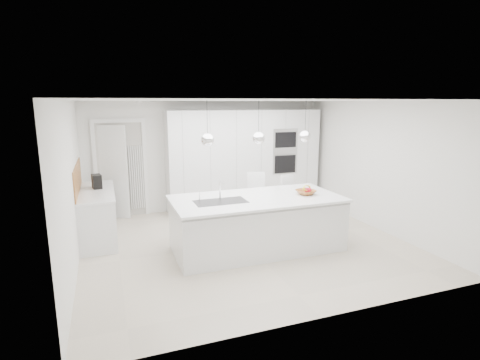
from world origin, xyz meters
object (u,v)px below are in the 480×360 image
object	(u,v)px
island_base	(258,225)
bar_stool_left	(259,202)
bar_stool_right	(290,202)
espresso_machine	(97,181)
fruit_bowl	(306,192)

from	to	relation	value
island_base	bar_stool_left	world-z (taller)	bar_stool_left
bar_stool_right	espresso_machine	bearing A→B (deg)	149.52
island_base	fruit_bowl	xyz separation A→B (m)	(0.88, -0.04, 0.51)
island_base	bar_stool_left	bearing A→B (deg)	66.51
fruit_bowl	bar_stool_right	bearing A→B (deg)	79.69
espresso_machine	bar_stool_right	bearing A→B (deg)	-22.88
bar_stool_left	bar_stool_right	xyz separation A→B (m)	(0.63, -0.11, -0.03)
bar_stool_right	bar_stool_left	bearing A→B (deg)	153.30
fruit_bowl	espresso_machine	xyz separation A→B (m)	(-3.41, 1.75, 0.09)
island_base	bar_stool_right	distance (m)	1.36
espresso_machine	bar_stool_right	xyz separation A→B (m)	(3.58, -0.85, -0.51)
fruit_bowl	island_base	bearing A→B (deg)	177.17
espresso_machine	bar_stool_left	distance (m)	3.08
bar_stool_left	bar_stool_right	bearing A→B (deg)	9.02
espresso_machine	bar_stool_right	world-z (taller)	espresso_machine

